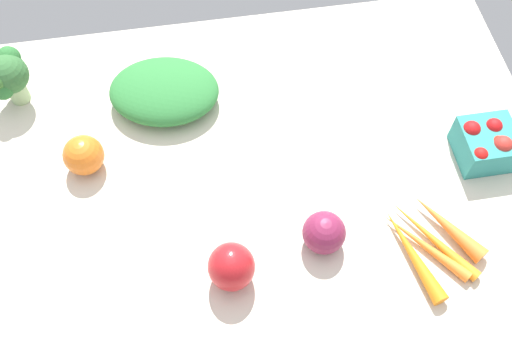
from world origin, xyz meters
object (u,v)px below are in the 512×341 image
carrot_bunch (430,241)px  berry_basket (486,144)px  bell_pepper_red (231,267)px  heirloom_tomato_orange (84,155)px  red_onion_center (324,233)px  leafy_greens_clump (164,91)px  broccoli_head (8,74)px

carrot_bunch → berry_basket: 20.73cm
carrot_bunch → bell_pepper_red: 32.27cm
heirloom_tomato_orange → red_onion_center: size_ratio=1.00×
carrot_bunch → heirloom_tomato_orange: 59.08cm
carrot_bunch → leafy_greens_clump: bearing=-42.0°
carrot_bunch → leafy_greens_clump: size_ratio=0.95×
carrot_bunch → bell_pepper_red: (32.12, 0.57, 3.06)cm
carrot_bunch → bell_pepper_red: bell_pepper_red is taller
berry_basket → bell_pepper_red: (46.25, 15.56, 0.74)cm
broccoli_head → red_onion_center: size_ratio=1.53×
broccoli_head → heirloom_tomato_orange: size_ratio=1.52×
carrot_bunch → berry_basket: (-14.13, -14.99, 2.32)cm
red_onion_center → heirloom_tomato_orange: bearing=-28.9°
carrot_bunch → broccoli_head: bearing=-31.6°
berry_basket → heirloom_tomato_orange: (68.24, -8.63, -0.11)cm
berry_basket → broccoli_head: bearing=-17.8°
broccoli_head → leafy_greens_clump: 27.56cm
berry_basket → carrot_bunch: bearing=46.7°
broccoli_head → heirloom_tomato_orange: bearing=125.5°
carrot_bunch → bell_pepper_red: size_ratio=2.20×
leafy_greens_clump → berry_basket: bearing=159.0°
bell_pepper_red → broccoli_head: bearing=-50.4°
carrot_bunch → leafy_greens_clump: leafy_greens_clump is taller
carrot_bunch → red_onion_center: (16.96, -3.09, 2.20)cm
carrot_bunch → bell_pepper_red: bearing=1.0°
berry_basket → bell_pepper_red: 48.80cm
leafy_greens_clump → red_onion_center: bearing=124.8°
bell_pepper_red → leafy_greens_clump: (7.43, -36.14, -1.32)cm
carrot_bunch → red_onion_center: red_onion_center is taller
bell_pepper_red → red_onion_center: (-15.16, -3.66, -0.86)cm
berry_basket → bell_pepper_red: bell_pepper_red is taller
broccoli_head → carrot_bunch: bearing=148.4°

